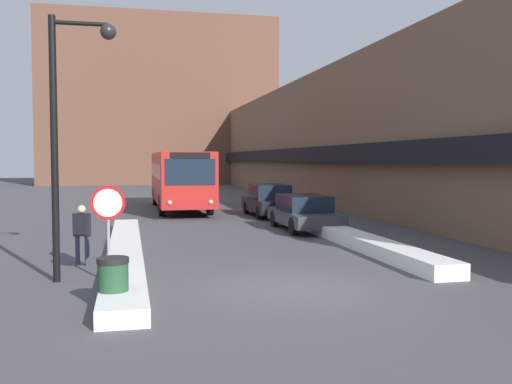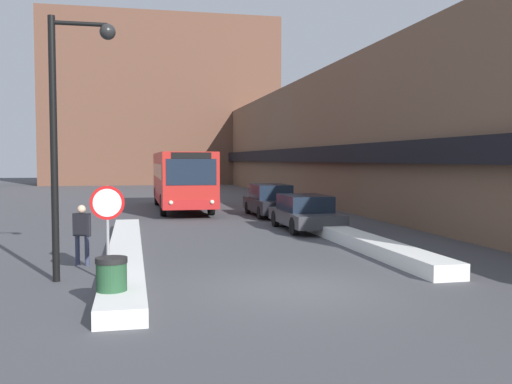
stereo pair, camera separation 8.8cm
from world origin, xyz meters
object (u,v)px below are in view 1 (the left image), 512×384
at_px(street_lamp, 68,117).
at_px(stop_sign, 108,213).
at_px(parked_car_front, 304,212).
at_px(trash_bin, 113,283).
at_px(pedestrian, 82,229).
at_px(city_bus, 180,179).
at_px(parked_car_middle, 269,200).

bearing_deg(street_lamp, stop_sign, -23.53).
height_order(parked_car_front, trash_bin, parked_car_front).
height_order(parked_car_front, pedestrian, pedestrian).
relative_size(stop_sign, trash_bin, 2.29).
bearing_deg(city_bus, trash_bin, -98.32).
height_order(stop_sign, street_lamp, street_lamp).
bearing_deg(stop_sign, pedestrian, 108.09).
xyz_separation_m(city_bus, pedestrian, (-3.92, -16.07, -0.76)).
height_order(city_bus, pedestrian, city_bus).
xyz_separation_m(stop_sign, street_lamp, (-0.85, 0.37, 2.13)).
bearing_deg(trash_bin, pedestrian, 101.13).
distance_m(parked_car_front, pedestrian, 9.86).
bearing_deg(pedestrian, parked_car_middle, 82.30).
bearing_deg(street_lamp, trash_bin, -69.26).
bearing_deg(parked_car_front, pedestrian, -143.02).
relative_size(parked_car_middle, stop_sign, 2.14).
bearing_deg(stop_sign, city_bus, 80.18).
xyz_separation_m(parked_car_front, street_lamp, (-7.99, -7.84, 3.01)).
bearing_deg(street_lamp, parked_car_front, 44.45).
bearing_deg(city_bus, pedestrian, -103.70).
xyz_separation_m(parked_car_middle, street_lamp, (-7.99, -13.54, 2.94)).
height_order(city_bus, parked_car_middle, city_bus).
xyz_separation_m(city_bus, trash_bin, (-3.02, -20.64, -1.23)).
height_order(parked_car_middle, stop_sign, stop_sign).
relative_size(parked_car_front, street_lamp, 0.75).
relative_size(city_bus, pedestrian, 7.09).
bearing_deg(trash_bin, parked_car_middle, 66.69).
xyz_separation_m(pedestrian, trash_bin, (0.90, -4.56, -0.47)).
distance_m(stop_sign, pedestrian, 2.47).
xyz_separation_m(city_bus, stop_sign, (-3.17, -18.35, -0.14)).
height_order(city_bus, trash_bin, city_bus).
distance_m(parked_car_middle, street_lamp, 15.99).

